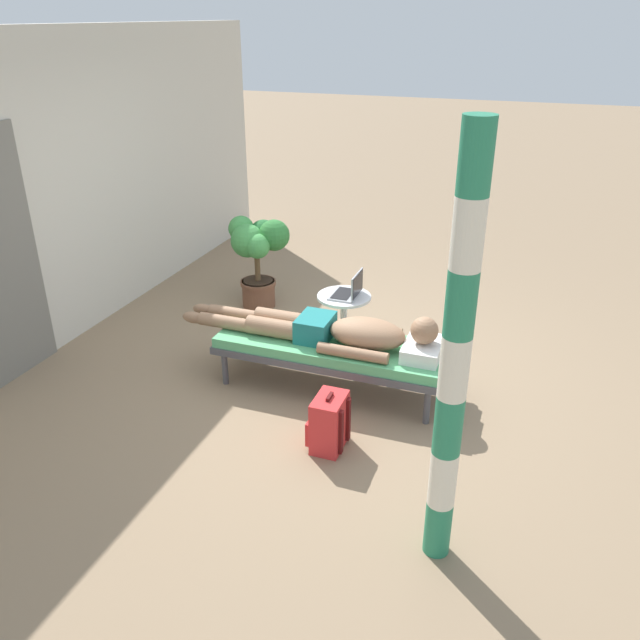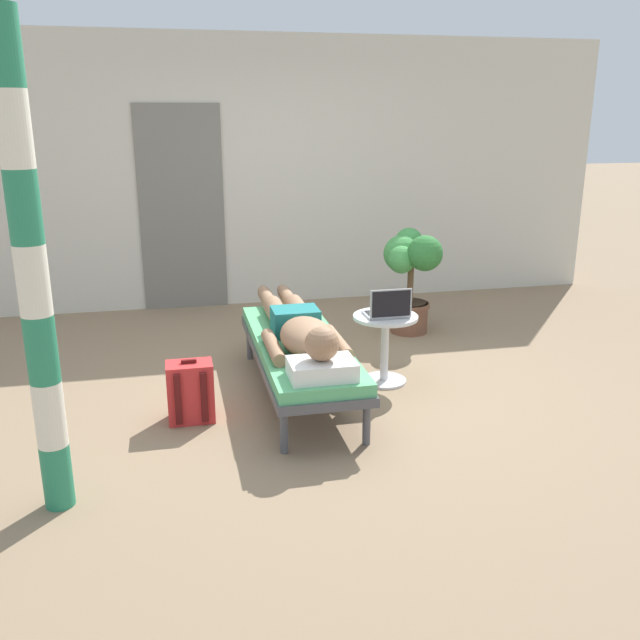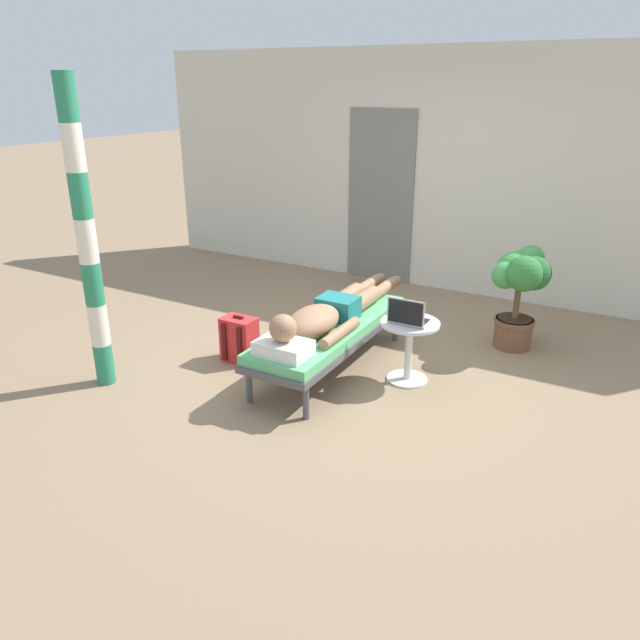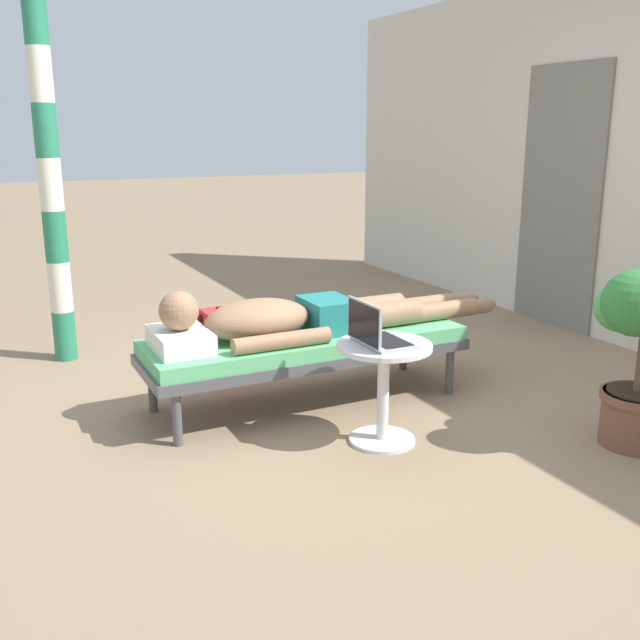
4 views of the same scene
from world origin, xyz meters
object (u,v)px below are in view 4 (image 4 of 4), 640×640
Objects in this scene: lounge_chair at (306,346)px; person_reclining at (297,318)px; laptop at (376,334)px; side_table at (383,376)px; porch_post at (51,184)px; backpack at (222,342)px.

lounge_chair is 0.18m from person_reclining.
person_reclining is at bearing -170.12° from laptop.
person_reclining is at bearing -165.94° from side_table.
side_table is 0.23m from laptop.
porch_post reaches higher than lounge_chair.
side_table is 0.22× the size of porch_post.
laptop is 0.73× the size of backpack.
backpack is at bearing -165.86° from person_reclining.
side_table is at bearing 14.10° from backpack.
porch_post is at bearing -143.70° from person_reclining.
laptop reaches higher than side_table.
laptop is at bearing 9.88° from person_reclining.
person_reclining is at bearing 36.30° from porch_post.
laptop is at bearing 29.26° from porch_post.
person_reclining reaches higher than side_table.
lounge_chair is 2.06m from porch_post.
backpack is at bearing 51.57° from porch_post.
laptop reaches higher than person_reclining.
porch_post reaches higher than laptop.
side_table reaches higher than lounge_chair.
porch_post reaches higher than backpack.
lounge_chair is 3.59× the size of side_table.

